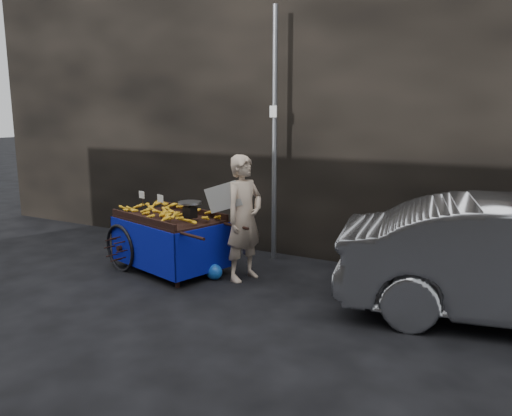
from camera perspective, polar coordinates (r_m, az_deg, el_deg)
The scene contains 6 objects.
ground at distance 7.41m, azimuth -4.61°, elevation -7.96°, with size 80.00×80.00×0.00m, color black.
building_wall at distance 9.14m, azimuth 6.40°, elevation 11.53°, with size 13.50×2.00×5.00m.
street_pole at distance 8.00m, azimuth 2.14°, elevation 8.14°, with size 0.12×0.10×4.00m.
banana_cart at distance 7.70m, azimuth -10.11°, elevation -1.63°, with size 2.40×1.54×1.21m.
vendor at distance 7.11m, azimuth -1.39°, elevation -1.16°, with size 0.82×0.75×1.81m.
plastic_bag at distance 7.31m, azimuth -4.81°, elevation -7.28°, with size 0.26×0.21×0.23m, color blue.
Camera 1 is at (3.86, -5.86, 2.40)m, focal length 35.00 mm.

